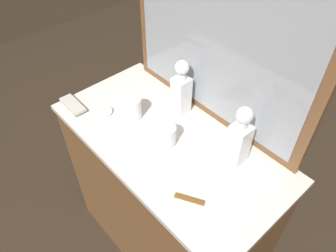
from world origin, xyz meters
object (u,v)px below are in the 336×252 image
crystal_tumbler_center (166,136)px  silver_brush_left (73,106)px  crystal_decanter_front (181,92)px  porcelain_dish (104,112)px  tortoiseshell_comb (190,199)px  crystal_decanter_far_left (239,140)px  crystal_tumbler_left (132,109)px

crystal_tumbler_center → silver_brush_left: (-0.46, -0.18, -0.03)m
crystal_decanter_front → porcelain_dish: crystal_decanter_front is taller
crystal_tumbler_center → tortoiseshell_comb: size_ratio=0.86×
crystal_decanter_far_left → silver_brush_left: size_ratio=1.79×
crystal_decanter_far_left → tortoiseshell_comb: size_ratio=2.52×
crystal_decanter_front → silver_brush_left: 0.52m
silver_brush_left → crystal_decanter_far_left: bearing=24.7°
crystal_decanter_far_left → porcelain_dish: (-0.58, -0.24, -0.10)m
crystal_decanter_front → crystal_tumbler_center: (0.11, -0.19, -0.07)m
silver_brush_left → tortoiseshell_comb: (0.73, 0.06, -0.01)m
tortoiseshell_comb → porcelain_dish: bearing=177.1°
tortoiseshell_comb → crystal_decanter_far_left: bearing=93.0°
crystal_decanter_front → crystal_tumbler_center: crystal_decanter_front is taller
crystal_decanter_front → crystal_decanter_far_left: (0.36, -0.04, 0.00)m
silver_brush_left → porcelain_dish: size_ratio=1.88×
crystal_tumbler_center → tortoiseshell_comb: bearing=-24.5°
crystal_decanter_far_left → crystal_tumbler_left: crystal_decanter_far_left is taller
tortoiseshell_comb → crystal_tumbler_left: bearing=166.7°
crystal_decanter_far_left → tortoiseshell_comb: crystal_decanter_far_left is taller
crystal_tumbler_left → porcelain_dish: 0.15m
silver_brush_left → crystal_tumbler_left: bearing=36.1°
crystal_tumbler_left → tortoiseshell_comb: crystal_tumbler_left is taller
crystal_tumbler_center → crystal_decanter_front: bearing=120.5°
crystal_tumbler_left → tortoiseshell_comb: (0.49, -0.12, -0.04)m
crystal_decanter_far_left → porcelain_dish: crystal_decanter_far_left is taller
crystal_decanter_far_left → tortoiseshell_comb: bearing=-87.0°
crystal_tumbler_left → silver_brush_left: 0.30m
porcelain_dish → crystal_decanter_front: bearing=51.3°
crystal_decanter_far_left → crystal_tumbler_left: bearing=-161.9°
crystal_decanter_far_left → porcelain_dish: 0.64m
silver_brush_left → tortoiseshell_comb: 0.73m
crystal_decanter_far_left → silver_brush_left: (-0.71, -0.33, -0.10)m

